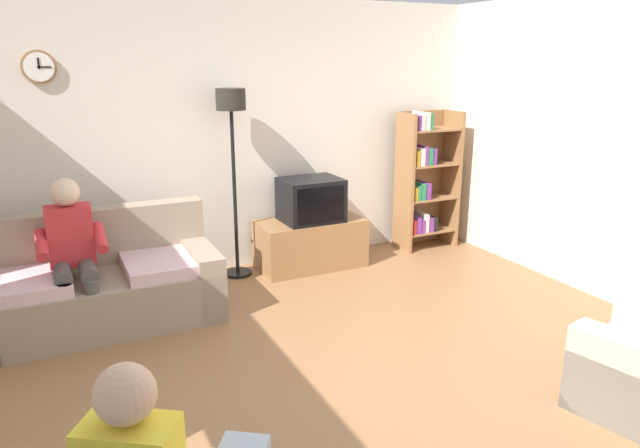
% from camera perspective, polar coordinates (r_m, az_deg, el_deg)
% --- Properties ---
extents(ground_plane, '(12.00, 12.00, 0.00)m').
position_cam_1_polar(ground_plane, '(4.07, 2.73, -15.64)').
color(ground_plane, '#8C603D').
extents(back_wall_assembly, '(6.20, 0.17, 2.70)m').
position_cam_1_polar(back_wall_assembly, '(5.98, -9.47, 8.29)').
color(back_wall_assembly, silver).
rests_on(back_wall_assembly, ground_plane).
extents(couch, '(1.90, 0.88, 0.90)m').
position_cam_1_polar(couch, '(5.16, -20.77, -5.75)').
color(couch, gray).
rests_on(couch, ground_plane).
extents(tv_stand, '(1.10, 0.56, 0.51)m').
position_cam_1_polar(tv_stand, '(6.11, -0.97, -1.89)').
color(tv_stand, olive).
rests_on(tv_stand, ground_plane).
extents(tv, '(0.60, 0.49, 0.44)m').
position_cam_1_polar(tv, '(5.96, -0.90, 2.38)').
color(tv, black).
rests_on(tv, tv_stand).
extents(bookshelf, '(0.68, 0.36, 1.56)m').
position_cam_1_polar(bookshelf, '(6.75, 10.04, 4.29)').
color(bookshelf, olive).
rests_on(bookshelf, ground_plane).
extents(floor_lamp, '(0.28, 0.28, 1.85)m').
position_cam_1_polar(floor_lamp, '(5.68, -8.59, 8.93)').
color(floor_lamp, black).
rests_on(floor_lamp, ground_plane).
extents(person_on_couch, '(0.51, 0.54, 1.24)m').
position_cam_1_polar(person_on_couch, '(4.92, -23.04, -2.25)').
color(person_on_couch, red).
rests_on(person_on_couch, ground_plane).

